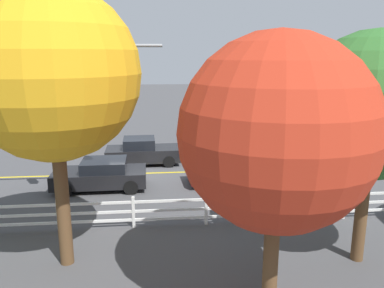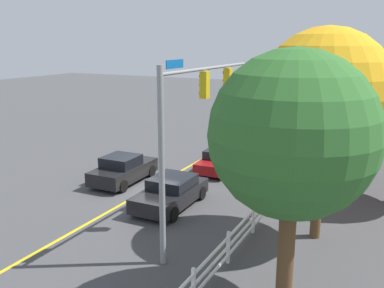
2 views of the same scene
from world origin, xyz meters
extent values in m
plane|color=#444447|center=(0.00, 0.00, 0.00)|extent=(120.00, 120.00, 0.00)
cube|color=gold|center=(-4.00, 0.00, 0.00)|extent=(28.00, 0.16, 0.01)
cylinder|color=gray|center=(5.79, 4.42, 3.32)|extent=(0.20, 0.20, 6.64)
cylinder|color=gray|center=(2.11, 4.42, 6.34)|extent=(7.35, 0.12, 0.12)
cube|color=#0C59B2|center=(4.89, 4.44, 6.62)|extent=(1.10, 0.03, 0.28)
cube|color=gold|center=(2.60, 4.42, 5.74)|extent=(0.32, 0.28, 1.00)
sphere|color=red|center=(2.60, 4.27, 6.06)|extent=(0.17, 0.17, 0.17)
sphere|color=orange|center=(2.60, 4.27, 5.74)|extent=(0.17, 0.17, 0.17)
sphere|color=#148C19|center=(2.60, 4.27, 5.42)|extent=(0.17, 0.17, 0.17)
cube|color=gold|center=(0.32, 4.42, 5.74)|extent=(0.32, 0.28, 1.00)
sphere|color=red|center=(0.32, 4.27, 6.06)|extent=(0.17, 0.17, 0.17)
sphere|color=orange|center=(0.32, 4.27, 5.74)|extent=(0.17, 0.17, 0.17)
sphere|color=#148C19|center=(0.32, 4.27, 5.42)|extent=(0.17, 0.17, 0.17)
cube|color=maroon|center=(-4.71, 1.97, 0.50)|extent=(4.00, 1.93, 0.57)
cube|color=black|center=(-4.91, 1.96, 1.02)|extent=(2.10, 1.66, 0.47)
cylinder|color=black|center=(-3.43, 2.84, 0.32)|extent=(0.65, 0.25, 0.64)
cylinder|color=black|center=(-3.34, 1.24, 0.32)|extent=(0.65, 0.25, 0.64)
cylinder|color=black|center=(-6.08, 2.70, 0.32)|extent=(0.65, 0.25, 0.64)
cylinder|color=black|center=(-6.00, 1.10, 0.32)|extent=(0.65, 0.25, 0.64)
cube|color=black|center=(1.33, 2.13, 0.55)|extent=(4.20, 1.99, 0.66)
cube|color=black|center=(1.12, 2.13, 1.12)|extent=(2.00, 1.76, 0.48)
cylinder|color=black|center=(2.73, 3.06, 0.32)|extent=(0.64, 0.23, 0.64)
cylinder|color=black|center=(2.76, 1.25, 0.32)|extent=(0.64, 0.23, 0.64)
cylinder|color=black|center=(-0.11, 3.01, 0.32)|extent=(0.64, 0.23, 0.64)
cylinder|color=black|center=(-0.08, 1.21, 0.32)|extent=(0.64, 0.23, 0.64)
cube|color=black|center=(-0.53, -1.81, 0.58)|extent=(4.13, 1.99, 0.71)
cube|color=black|center=(-0.33, -1.80, 1.21)|extent=(1.77, 1.73, 0.55)
cylinder|color=black|center=(-1.89, -2.72, 0.32)|extent=(0.65, 0.24, 0.64)
cylinder|color=black|center=(-1.95, -0.98, 0.32)|extent=(0.65, 0.24, 0.64)
cylinder|color=black|center=(0.88, -2.64, 0.32)|extent=(0.65, 0.24, 0.64)
cylinder|color=black|center=(0.83, -0.90, 0.32)|extent=(0.65, 0.24, 0.64)
cube|color=white|center=(-16.00, 6.38, 0.57)|extent=(0.10, 0.10, 1.15)
cube|color=white|center=(-13.40, 6.38, 0.57)|extent=(0.10, 0.10, 1.15)
cube|color=white|center=(-10.80, 6.38, 0.57)|extent=(0.10, 0.10, 1.15)
cube|color=white|center=(-8.20, 6.38, 0.57)|extent=(0.10, 0.10, 1.15)
cube|color=white|center=(-5.60, 6.38, 0.57)|extent=(0.10, 0.10, 1.15)
cube|color=white|center=(-3.00, 6.38, 0.57)|extent=(0.10, 0.10, 1.15)
cube|color=white|center=(-0.40, 6.38, 0.57)|extent=(0.10, 0.10, 1.15)
cube|color=white|center=(2.20, 6.38, 0.57)|extent=(0.10, 0.10, 1.15)
cube|color=white|center=(4.80, 6.38, 0.57)|extent=(0.10, 0.10, 1.15)
cube|color=white|center=(7.40, 6.38, 0.57)|extent=(0.10, 0.10, 1.15)
cube|color=white|center=(-3.00, 6.38, 0.95)|extent=(26.00, 0.06, 0.09)
cube|color=white|center=(-3.00, 6.38, 0.60)|extent=(26.00, 0.06, 0.09)
cube|color=white|center=(-3.00, 6.38, 0.28)|extent=(26.00, 0.06, 0.09)
cylinder|color=brown|center=(1.45, 8.62, 1.88)|extent=(0.39, 0.39, 3.77)
sphere|color=gold|center=(1.45, 8.62, 5.53)|extent=(4.70, 4.70, 4.70)
cylinder|color=brown|center=(6.16, 8.65, 1.65)|extent=(0.47, 0.47, 3.29)
sphere|color=#2D6628|center=(6.16, 8.65, 4.98)|extent=(4.49, 4.49, 4.49)
cylinder|color=brown|center=(-7.19, 9.27, 1.56)|extent=(0.36, 0.36, 3.12)
sphere|color=#2D6628|center=(-7.19, 9.27, 4.66)|extent=(4.12, 4.12, 4.12)
camera|label=1|loc=(-1.22, 19.25, 6.04)|focal=36.03mm
camera|label=2|loc=(16.82, 11.14, 7.34)|focal=39.19mm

